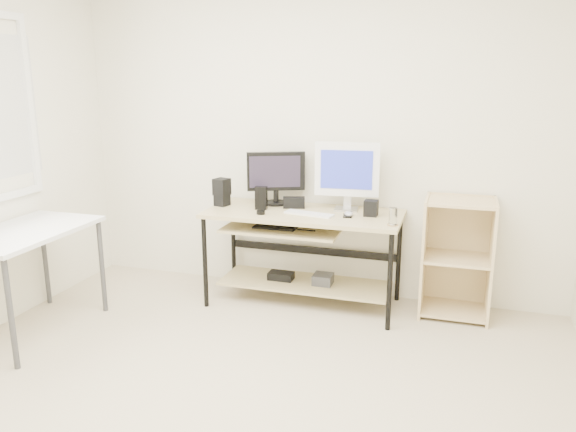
# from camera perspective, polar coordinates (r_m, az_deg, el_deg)

# --- Properties ---
(room) EXTENTS (4.01, 4.01, 2.62)m
(room) POSITION_cam_1_polar(r_m,az_deg,el_deg) (2.76, -10.22, 4.41)
(room) COLOR #C3B496
(room) RESTS_ON ground
(desk) EXTENTS (1.50, 0.65, 0.75)m
(desk) POSITION_cam_1_polar(r_m,az_deg,el_deg) (4.37, 1.26, -2.24)
(desk) COLOR tan
(desk) RESTS_ON ground
(side_table) EXTENTS (0.60, 1.00, 0.75)m
(side_table) POSITION_cam_1_polar(r_m,az_deg,el_deg) (4.23, -25.16, -2.32)
(side_table) COLOR white
(side_table) RESTS_ON ground
(shelf_unit) EXTENTS (0.50, 0.40, 0.90)m
(shelf_unit) POSITION_cam_1_polar(r_m,az_deg,el_deg) (4.40, 16.79, -3.94)
(shelf_unit) COLOR beige
(shelf_unit) RESTS_ON ground
(black_monitor) EXTENTS (0.45, 0.23, 0.43)m
(black_monitor) POSITION_cam_1_polar(r_m,az_deg,el_deg) (4.51, -1.24, 4.23)
(black_monitor) COLOR black
(black_monitor) RESTS_ON desk
(white_imac) EXTENTS (0.50, 0.16, 0.53)m
(white_imac) POSITION_cam_1_polar(r_m,az_deg,el_deg) (4.33, 6.01, 4.54)
(white_imac) COLOR silver
(white_imac) RESTS_ON desk
(keyboard) EXTENTS (0.39, 0.18, 0.01)m
(keyboard) POSITION_cam_1_polar(r_m,az_deg,el_deg) (4.22, 2.15, 0.23)
(keyboard) COLOR white
(keyboard) RESTS_ON desk
(mouse) EXTENTS (0.09, 0.12, 0.04)m
(mouse) POSITION_cam_1_polar(r_m,az_deg,el_deg) (4.20, 6.18, 0.23)
(mouse) COLOR #BABAC0
(mouse) RESTS_ON desk
(center_speaker) EXTENTS (0.18, 0.12, 0.09)m
(center_speaker) POSITION_cam_1_polar(r_m,az_deg,el_deg) (4.43, 0.61, 1.38)
(center_speaker) COLOR black
(center_speaker) RESTS_ON desk
(speaker_left) EXTENTS (0.13, 0.13, 0.22)m
(speaker_left) POSITION_cam_1_polar(r_m,az_deg,el_deg) (4.52, -6.74, 2.49)
(speaker_left) COLOR black
(speaker_left) RESTS_ON desk
(speaker_right) EXTENTS (0.10, 0.10, 0.12)m
(speaker_right) POSITION_cam_1_polar(r_m,az_deg,el_deg) (4.22, 8.44, 0.80)
(speaker_right) COLOR black
(speaker_right) RESTS_ON desk
(audio_controller) EXTENTS (0.10, 0.07, 0.18)m
(audio_controller) POSITION_cam_1_polar(r_m,az_deg,el_deg) (4.37, -2.74, 1.84)
(audio_controller) COLOR black
(audio_controller) RESTS_ON desk
(volume_puck) EXTENTS (0.08, 0.08, 0.03)m
(volume_puck) POSITION_cam_1_polar(r_m,az_deg,el_deg) (4.23, -2.78, 0.37)
(volume_puck) COLOR black
(volume_puck) RESTS_ON desk
(smartphone) EXTENTS (0.08, 0.13, 0.01)m
(smartphone) POSITION_cam_1_polar(r_m,az_deg,el_deg) (4.20, 6.08, 0.04)
(smartphone) COLOR black
(smartphone) RESTS_ON desk
(coaster) EXTENTS (0.10, 0.10, 0.01)m
(coaster) POSITION_cam_1_polar(r_m,az_deg,el_deg) (3.99, 10.59, -0.89)
(coaster) COLOR olive
(coaster) RESTS_ON desk
(drinking_glass) EXTENTS (0.08, 0.08, 0.12)m
(drinking_glass) POSITION_cam_1_polar(r_m,az_deg,el_deg) (3.98, 10.63, -0.02)
(drinking_glass) COLOR white
(drinking_glass) RESTS_ON coaster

